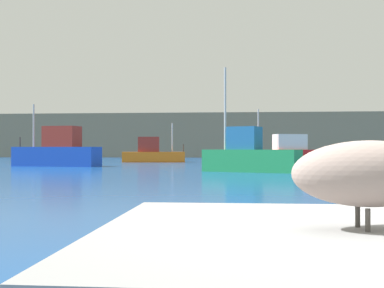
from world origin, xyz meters
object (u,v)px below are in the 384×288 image
object	(u,v)px
pelican	(373,170)
fishing_boat_blue	(58,151)
fishing_boat_red	(284,152)
fishing_boat_green	(250,156)
fishing_boat_orange	(152,153)

from	to	relation	value
pelican	fishing_boat_blue	xyz separation A→B (m)	(-13.24, 30.76, -0.07)
fishing_boat_red	fishing_boat_blue	bearing A→B (deg)	18.44
fishing_boat_red	fishing_boat_green	xyz separation A→B (m)	(-3.47, -18.62, -0.05)
fishing_boat_blue	fishing_boat_green	distance (m)	14.96
pelican	fishing_boat_orange	bearing A→B (deg)	95.05
fishing_boat_blue	fishing_boat_orange	world-z (taller)	fishing_boat_blue
fishing_boat_blue	fishing_boat_red	bearing A→B (deg)	-137.00
fishing_boat_orange	pelican	bearing A→B (deg)	-86.76
fishing_boat_blue	fishing_boat_red	xyz separation A→B (m)	(16.54, 11.34, -0.14)
pelican	fishing_boat_blue	size ratio (longest dim) A/B	0.20
fishing_boat_orange	fishing_boat_green	distance (m)	19.97
fishing_boat_orange	fishing_boat_red	bearing A→B (deg)	-6.02
fishing_boat_blue	fishing_boat_red	size ratio (longest dim) A/B	0.80
fishing_boat_orange	fishing_boat_green	xyz separation A→B (m)	(8.32, -18.15, 0.05)
fishing_boat_blue	fishing_boat_green	xyz separation A→B (m)	(13.07, -7.28, -0.19)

